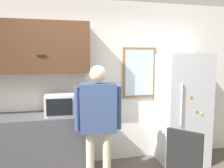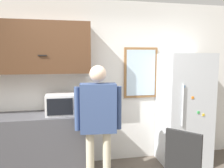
# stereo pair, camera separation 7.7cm
# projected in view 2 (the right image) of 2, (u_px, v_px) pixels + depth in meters

# --- Properties ---
(back_wall) EXTENTS (6.00, 0.06, 2.70)m
(back_wall) POSITION_uv_depth(u_px,v_px,m) (95.00, 83.00, 3.65)
(back_wall) COLOR white
(back_wall) RESTS_ON ground_plane
(counter) EXTENTS (2.09, 0.61, 0.94)m
(counter) POSITION_uv_depth(u_px,v_px,m) (20.00, 147.00, 3.20)
(counter) COLOR #4C4C51
(counter) RESTS_ON ground_plane
(upper_cabinets) EXTENTS (2.09, 0.39, 0.75)m
(upper_cabinets) POSITION_uv_depth(u_px,v_px,m) (17.00, 48.00, 3.15)
(upper_cabinets) COLOR #51331E
(microwave) EXTENTS (0.50, 0.42, 0.30)m
(microwave) POSITION_uv_depth(u_px,v_px,m) (64.00, 104.00, 3.24)
(microwave) COLOR white
(microwave) RESTS_ON counter
(person) EXTENTS (0.62, 0.26, 1.67)m
(person) POSITION_uv_depth(u_px,v_px,m) (98.00, 114.00, 2.90)
(person) COLOR beige
(person) RESTS_ON ground_plane
(refrigerator) EXTENTS (0.76, 0.66, 1.84)m
(refrigerator) POSITION_uv_depth(u_px,v_px,m) (184.00, 109.00, 3.63)
(refrigerator) COLOR silver
(refrigerator) RESTS_ON ground_plane
(window) EXTENTS (0.58, 0.05, 0.86)m
(window) POSITION_uv_depth(u_px,v_px,m) (141.00, 73.00, 3.74)
(window) COLOR olive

